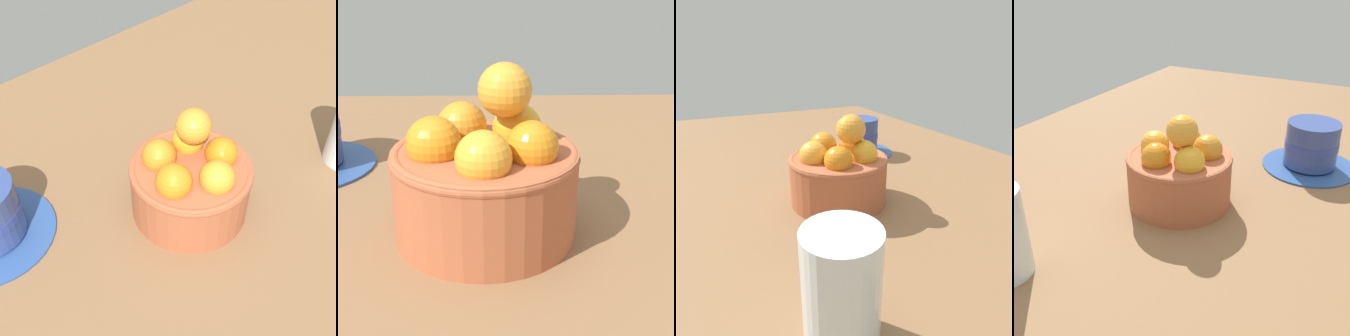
{
  "view_description": "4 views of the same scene",
  "coord_description": "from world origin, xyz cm",
  "views": [
    {
      "loc": [
        27.36,
        22.84,
        41.19
      ],
      "look_at": [
        0.95,
        -2.89,
        5.73
      ],
      "focal_mm": 44.47,
      "sensor_mm": 36.0,
      "label": 1
    },
    {
      "loc": [
        -0.98,
        36.94,
        21.36
      ],
      "look_at": [
        -1.65,
        0.17,
        5.82
      ],
      "focal_mm": 54.38,
      "sensor_mm": 36.0,
      "label": 2
    },
    {
      "loc": [
        -38.94,
        17.7,
        22.08
      ],
      "look_at": [
        -1.29,
        -0.36,
        5.89
      ],
      "focal_mm": 32.33,
      "sensor_mm": 36.0,
      "label": 3
    },
    {
      "loc": [
        -45.01,
        -23.88,
        30.95
      ],
      "look_at": [
        1.69,
        0.45,
        4.49
      ],
      "focal_mm": 43.41,
      "sensor_mm": 36.0,
      "label": 4
    }
  ],
  "objects": [
    {
      "name": "ground_plane",
      "position": [
        0.0,
        0.0,
        -1.7
      ],
      "size": [
        153.2,
        88.12,
        3.39
      ],
      "primitive_type": "cube",
      "color": "brown"
    },
    {
      "name": "terracotta_bowl",
      "position": [
        -0.03,
        -0.05,
        4.96
      ],
      "size": [
        14.89,
        14.89,
        13.85
      ],
      "color": "#AD5938",
      "rests_on": "ground_plane"
    }
  ]
}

